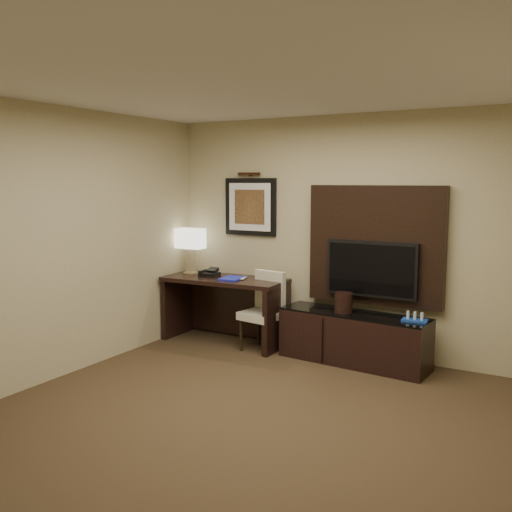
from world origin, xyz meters
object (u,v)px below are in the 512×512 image
Objects in this scene: credenza at (354,338)px; table_lamp at (191,250)px; desk at (225,310)px; desk_phone at (210,272)px; minibar_tray at (415,317)px; desk_chair at (261,315)px; tv at (372,269)px; ice_bucket at (343,303)px.

table_lamp reaches higher than credenza.
desk is 1.66m from credenza.
credenza is at bearing -2.90° from desk.
desk is 2.55× the size of table_lamp.
desk_phone reaches higher than minibar_tray.
desk_phone is 2.54m from minibar_tray.
desk_chair is 1.30m from table_lamp.
credenza is at bearing 175.96° from minibar_tray.
table_lamp reaches higher than desk.
tv is 1.39m from desk_chair.
credenza is 1.62× the size of tv.
tv is at bearing 44.56° from ice_bucket.
credenza is at bearing -2.05° from table_lamp.
desk_phone reaches higher than desk_chair.
tv reaches higher than desk_chair.
ice_bucket is 0.77m from minibar_tray.
desk_chair is 1.45× the size of table_lamp.
credenza is 1.90× the size of desk_chair.
tv reaches higher than ice_bucket.
desk is at bearing -8.01° from table_lamp.
desk_phone reaches higher than ice_bucket.
tv is 0.72m from minibar_tray.
desk is at bearing -175.25° from credenza.
desk_phone is 1.77m from ice_bucket.
ice_bucket is at bearing -156.76° from credenza.
minibar_tray is (2.53, -0.04, -0.25)m from desk_phone.
table_lamp reaches higher than minibar_tray.
desk is 0.90m from table_lamp.
minibar_tray reaches higher than credenza.
tv is (0.12, 0.19, 0.74)m from credenza.
tv reaches higher than desk_phone.
table_lamp is (-0.56, 0.08, 0.69)m from desk.
credenza is 1.12m from desk_chair.
credenza is 0.40m from ice_bucket.
tv is 2.01m from desk_phone.
tv reaches higher than minibar_tray.
table_lamp is at bearing 177.50° from minibar_tray.
minibar_tray is (0.66, -0.05, 0.32)m from credenza.
desk_phone is (-0.22, -0.00, 0.45)m from desk.
minibar_tray is at bearing -23.70° from tv.
desk is 6.92× the size of ice_bucket.
desk_chair reaches higher than ice_bucket.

